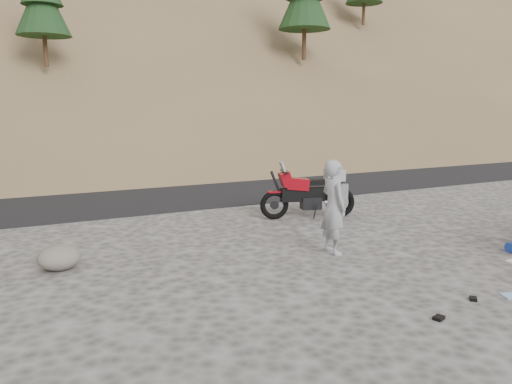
{
  "coord_description": "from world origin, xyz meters",
  "views": [
    {
      "loc": [
        -5.64,
        -6.73,
        2.68
      ],
      "look_at": [
        -1.16,
        2.14,
        1.0
      ],
      "focal_mm": 35.0,
      "sensor_mm": 36.0,
      "label": 1
    }
  ],
  "objects": [
    {
      "name": "hillside",
      "position": [
        -0.05,
        40.88,
        11.08
      ],
      "size": [
        120.0,
        73.0,
        46.72
      ],
      "color": "brown",
      "rests_on": "ground"
    },
    {
      "name": "gear_glove_b",
      "position": [
        0.11,
        -2.15,
        0.02
      ],
      "size": [
        0.16,
        0.16,
        0.04
      ],
      "primitive_type": "cube",
      "rotation": [
        0.0,
        0.0,
        0.79
      ],
      "color": "black",
      "rests_on": "ground"
    },
    {
      "name": "ground",
      "position": [
        0.0,
        0.0,
        0.0
      ],
      "size": [
        140.0,
        140.0,
        0.0
      ],
      "primitive_type": "plane",
      "color": "#484542",
      "rests_on": "ground"
    },
    {
      "name": "small_rock",
      "position": [
        -4.96,
        1.92,
        0.21
      ],
      "size": [
        0.9,
        0.86,
        0.42
      ],
      "rotation": [
        0.0,
        0.0,
        -0.41
      ],
      "color": "#5E5850",
      "rests_on": "ground"
    },
    {
      "name": "gear_glove_a",
      "position": [
        -0.83,
        -2.4,
        0.02
      ],
      "size": [
        0.18,
        0.15,
        0.04
      ],
      "primitive_type": "cube",
      "rotation": [
        0.0,
        0.0,
        0.32
      ],
      "color": "black",
      "rests_on": "ground"
    },
    {
      "name": "man",
      "position": [
        -0.3,
        0.68,
        0.0
      ],
      "size": [
        0.44,
        0.65,
        1.75
      ],
      "primitive_type": "imported",
      "rotation": [
        0.0,
        0.0,
        1.54
      ],
      "color": "#9A9BA0",
      "rests_on": "ground"
    },
    {
      "name": "road",
      "position": [
        0.0,
        9.0,
        0.0
      ],
      "size": [
        120.0,
        7.0,
        0.05
      ],
      "primitive_type": "cube",
      "color": "black",
      "rests_on": "ground"
    },
    {
      "name": "motorcycle",
      "position": [
        1.02,
        3.38,
        0.61
      ],
      "size": [
        2.34,
        1.08,
        1.43
      ],
      "rotation": [
        0.0,
        0.0,
        -0.29
      ],
      "color": "black",
      "rests_on": "ground"
    }
  ]
}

